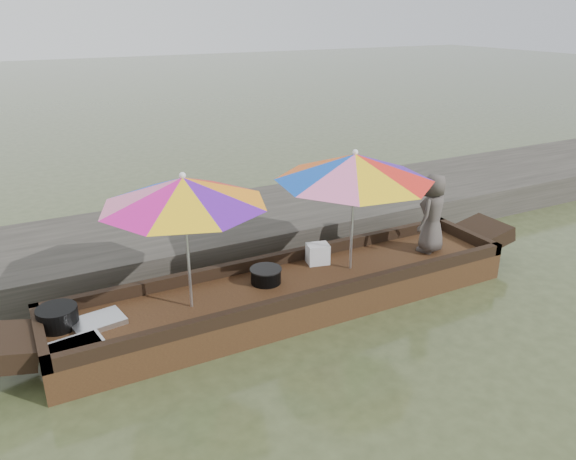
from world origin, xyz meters
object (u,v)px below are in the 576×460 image
boat_hull (292,295)px  umbrella_bow (187,243)px  vendor (433,213)px  tray_crayfish (75,348)px  cooking_pot (58,317)px  umbrella_stern (353,211)px  supply_bag (318,254)px  charcoal_grill (266,276)px  tray_scallop (98,322)px

boat_hull → umbrella_bow: 1.59m
vendor → umbrella_bow: size_ratio=0.61×
tray_crayfish → vendor: (4.69, 0.31, 0.50)m
cooking_pot → umbrella_stern: umbrella_stern is taller
boat_hull → supply_bag: bearing=30.7°
vendor → umbrella_bow: umbrella_bow is taller
boat_hull → cooking_pot: (-2.64, 0.24, 0.28)m
vendor → boat_hull: bearing=-24.6°
cooking_pot → umbrella_bow: bearing=-10.0°
boat_hull → cooking_pot: size_ratio=13.86×
umbrella_bow → vendor: bearing=-0.6°
boat_hull → charcoal_grill: size_ratio=15.84×
supply_bag → tray_crayfish: bearing=-167.8°
boat_hull → umbrella_stern: size_ratio=2.98×
boat_hull → umbrella_stern: bearing=0.0°
tray_scallop → umbrella_bow: size_ratio=0.30×
tray_crayfish → vendor: vendor is taller
charcoal_grill → umbrella_bow: size_ratio=0.20×
cooking_pot → charcoal_grill: cooking_pot is taller
boat_hull → tray_crayfish: (-2.56, -0.34, 0.22)m
boat_hull → tray_crayfish: tray_crayfish is taller
tray_scallop → umbrella_stern: (3.13, -0.10, 0.74)m
charcoal_grill → tray_scallop: bearing=-178.8°
tray_scallop → umbrella_bow: 1.25m
tray_crayfish → tray_scallop: size_ratio=1.00×
tray_scallop → vendor: bearing=-1.7°
tray_crayfish → tray_scallop: 0.53m
boat_hull → charcoal_grill: (-0.28, 0.14, 0.26)m
vendor → umbrella_stern: 1.30m
boat_hull → cooking_pot: bearing=174.8°
supply_bag → umbrella_stern: umbrella_stern is taller
charcoal_grill → vendor: 2.46m
supply_bag → tray_scallop: bearing=-175.2°
boat_hull → vendor: bearing=-0.9°
boat_hull → tray_crayfish: bearing=-172.4°
vendor → supply_bag: bearing=-36.9°
cooking_pot → tray_scallop: bearing=-21.4°
cooking_pot → tray_crayfish: (0.08, -0.58, -0.06)m
tray_scallop → supply_bag: (2.84, 0.24, 0.10)m
vendor → umbrella_bow: (-3.40, 0.03, 0.23)m
charcoal_grill → umbrella_bow: 1.22m
charcoal_grill → tray_crayfish: bearing=-168.0°
tray_scallop → vendor: (4.41, -0.13, 0.52)m
boat_hull → umbrella_bow: size_ratio=3.24×
charcoal_grill → supply_bag: 0.87m
cooking_pot → supply_bag: 3.21m
umbrella_stern → cooking_pot: bearing=176.0°
boat_hull → vendor: 2.25m
tray_scallop → umbrella_stern: size_ratio=0.27×
vendor → umbrella_bow: bearing=-24.2°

